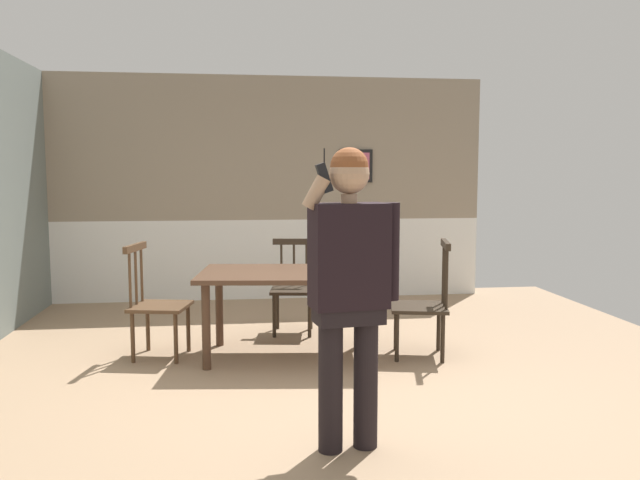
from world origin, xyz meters
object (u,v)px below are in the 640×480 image
(person_figure, at_px, (350,277))
(chair_at_table_head, at_px, (293,287))
(chair_by_doorway, at_px, (424,303))
(chair_near_window, at_px, (156,303))
(dining_table, at_px, (290,282))

(person_figure, bearing_deg, chair_at_table_head, -96.49)
(chair_by_doorway, xyz_separation_m, person_figure, (-0.96, -1.77, 0.53))
(chair_near_window, xyz_separation_m, chair_by_doorway, (2.29, -0.27, -0.00))
(dining_table, bearing_deg, person_figure, -84.42)
(dining_table, distance_m, chair_by_doorway, 1.17)
(chair_near_window, height_order, person_figure, person_figure)
(chair_at_table_head, bearing_deg, dining_table, 91.76)
(dining_table, height_order, chair_near_window, chair_near_window)
(chair_near_window, xyz_separation_m, chair_at_table_head, (1.25, 0.71, -0.02))
(chair_by_doorway, distance_m, person_figure, 2.08)
(dining_table, relative_size, chair_near_window, 1.65)
(chair_at_table_head, bearing_deg, chair_near_window, 38.17)
(chair_by_doorway, relative_size, chair_at_table_head, 1.09)
(dining_table, distance_m, chair_at_table_head, 0.88)
(chair_by_doorway, bearing_deg, chair_near_window, 95.90)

